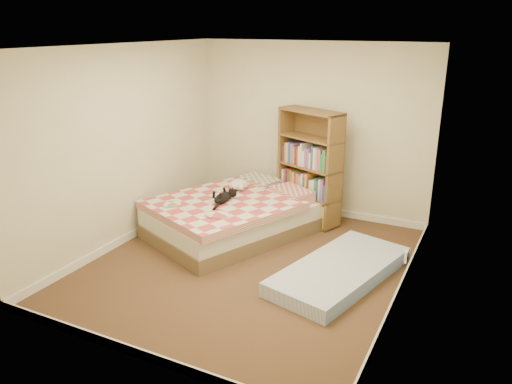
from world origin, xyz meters
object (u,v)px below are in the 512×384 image
at_px(bed, 233,215).
at_px(bookshelf, 310,182).
at_px(black_cat, 224,197).
at_px(floor_mattress, 340,271).
at_px(white_dog, 239,185).

bearing_deg(bed, bookshelf, 73.59).
height_order(bed, black_cat, black_cat).
bearing_deg(bookshelf, floor_mattress, -35.10).
relative_size(floor_mattress, white_dog, 6.22).
relative_size(bed, black_cat, 4.05).
distance_m(black_cat, white_dog, 0.52).
xyz_separation_m(bed, black_cat, (-0.04, -0.16, 0.31)).
distance_m(bed, black_cat, 0.35).
bearing_deg(white_dog, bed, -72.10).
xyz_separation_m(floor_mattress, white_dog, (-1.80, 0.94, 0.49)).
relative_size(bookshelf, white_dog, 5.45).
bearing_deg(bookshelf, black_cat, -103.89).
distance_m(floor_mattress, black_cat, 1.84).
relative_size(bed, bookshelf, 1.55).
xyz_separation_m(bookshelf, white_dog, (-0.86, -0.55, -0.01)).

